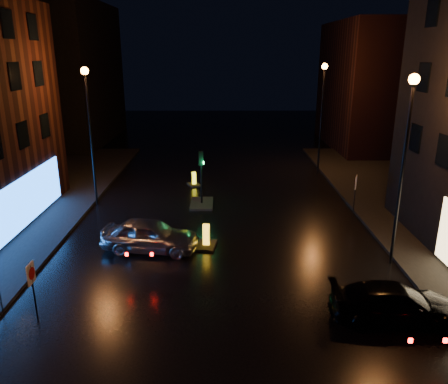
% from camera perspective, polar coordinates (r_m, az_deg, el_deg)
% --- Properties ---
extents(ground, '(120.00, 120.00, 0.00)m').
position_cam_1_polar(ground, '(15.11, -0.60, -19.66)').
color(ground, black).
rests_on(ground, ground).
extents(building_far_left, '(8.00, 16.00, 14.00)m').
position_cam_1_polar(building_far_left, '(49.71, -19.77, 14.32)').
color(building_far_left, black).
rests_on(building_far_left, ground).
extents(building_far_right, '(8.00, 14.00, 12.00)m').
position_cam_1_polar(building_far_right, '(46.55, 18.94, 12.99)').
color(building_far_right, black).
rests_on(building_far_right, ground).
extents(street_lamp_lfar, '(0.44, 0.44, 8.37)m').
position_cam_1_polar(street_lamp_lfar, '(27.40, -17.23, 9.45)').
color(street_lamp_lfar, black).
rests_on(street_lamp_lfar, ground).
extents(street_lamp_rnear, '(0.44, 0.44, 8.37)m').
position_cam_1_polar(street_lamp_rnear, '(19.90, 22.66, 5.95)').
color(street_lamp_rnear, black).
rests_on(street_lamp_rnear, ground).
extents(street_lamp_rfar, '(0.44, 0.44, 8.37)m').
position_cam_1_polar(street_lamp_rfar, '(35.03, 12.72, 11.48)').
color(street_lamp_rfar, black).
rests_on(street_lamp_rfar, ground).
extents(traffic_signal, '(1.40, 2.40, 3.45)m').
position_cam_1_polar(traffic_signal, '(27.43, -2.94, -0.65)').
color(traffic_signal, black).
rests_on(traffic_signal, ground).
extents(silver_hatchback, '(4.83, 2.47, 1.57)m').
position_cam_1_polar(silver_hatchback, '(21.38, -9.65, -5.58)').
color(silver_hatchback, '#A7A9AF').
rests_on(silver_hatchback, ground).
extents(dark_sedan, '(4.70, 2.09, 1.34)m').
position_cam_1_polar(dark_sedan, '(17.12, 21.52, -13.41)').
color(dark_sedan, black).
rests_on(dark_sedan, ground).
extents(bollard_near, '(1.07, 1.45, 1.17)m').
position_cam_1_polar(bollard_near, '(21.70, -2.33, -6.50)').
color(bollard_near, black).
rests_on(bollard_near, ground).
extents(bollard_far, '(1.11, 1.32, 0.98)m').
position_cam_1_polar(bollard_far, '(31.52, -3.93, 1.26)').
color(bollard_far, black).
rests_on(bollard_far, ground).
extents(road_sign_left, '(0.07, 0.55, 2.28)m').
position_cam_1_polar(road_sign_left, '(16.80, -23.82, -10.29)').
color(road_sign_left, black).
rests_on(road_sign_left, ground).
extents(road_sign_right, '(0.26, 0.54, 2.34)m').
position_cam_1_polar(road_sign_right, '(26.61, 16.81, 0.82)').
color(road_sign_right, black).
rests_on(road_sign_right, ground).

